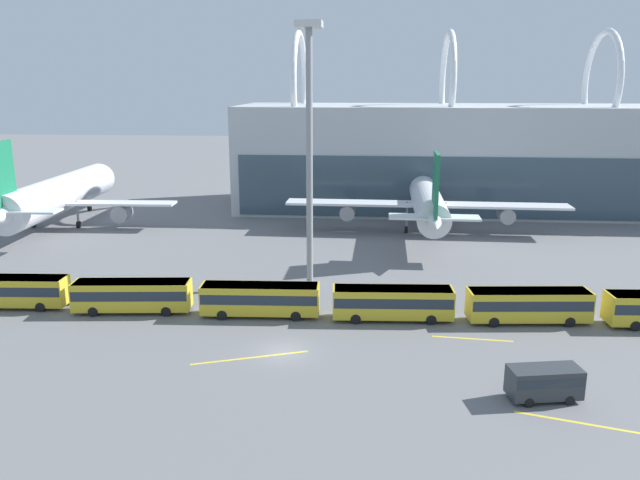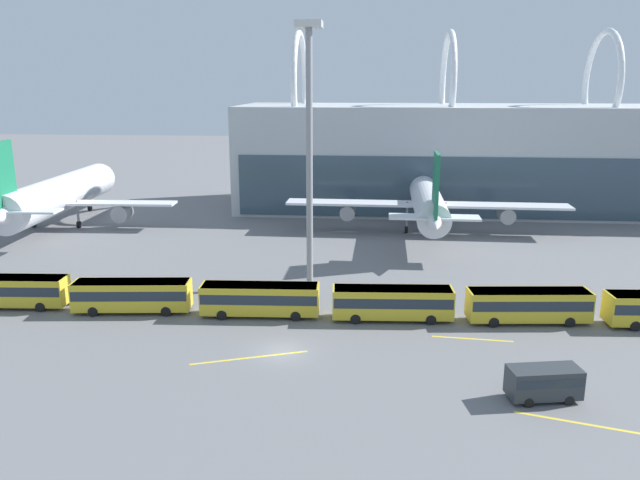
{
  "view_description": "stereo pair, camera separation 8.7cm",
  "coord_description": "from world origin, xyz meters",
  "px_view_note": "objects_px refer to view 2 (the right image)",
  "views": [
    {
      "loc": [
        7.45,
        -49.7,
        22.79
      ],
      "look_at": [
        1.26,
        24.0,
        4.0
      ],
      "focal_mm": 35.0,
      "sensor_mm": 36.0,
      "label": 1
    },
    {
      "loc": [
        7.54,
        -49.69,
        22.79
      ],
      "look_at": [
        1.26,
        24.0,
        4.0
      ],
      "focal_mm": 35.0,
      "sensor_mm": 36.0,
      "label": 2
    }
  ],
  "objects_px": {
    "shuttle_bus_3": "(392,301)",
    "shuttle_bus_4": "(528,304)",
    "airliner_at_gate_near": "(57,195)",
    "shuttle_bus_1": "(132,294)",
    "shuttle_bus_2": "(260,298)",
    "floodlight_mast": "(309,124)",
    "airliner_at_gate_far": "(426,199)",
    "service_van_foreground": "(544,381)",
    "shuttle_bus_0": "(10,290)"
  },
  "relations": [
    {
      "from": "shuttle_bus_0",
      "to": "floodlight_mast",
      "type": "distance_m",
      "value": 35.97
    },
    {
      "from": "shuttle_bus_2",
      "to": "floodlight_mast",
      "type": "relative_size",
      "value": 0.41
    },
    {
      "from": "airliner_at_gate_near",
      "to": "service_van_foreground",
      "type": "relative_size",
      "value": 7.3
    },
    {
      "from": "floodlight_mast",
      "to": "service_van_foreground",
      "type": "bearing_deg",
      "value": -52.61
    },
    {
      "from": "shuttle_bus_0",
      "to": "floodlight_mast",
      "type": "height_order",
      "value": "floodlight_mast"
    },
    {
      "from": "shuttle_bus_0",
      "to": "service_van_foreground",
      "type": "xyz_separation_m",
      "value": [
        50.11,
        -15.3,
        -0.45
      ]
    },
    {
      "from": "shuttle_bus_3",
      "to": "floodlight_mast",
      "type": "bearing_deg",
      "value": 126.92
    },
    {
      "from": "service_van_foreground",
      "to": "shuttle_bus_1",
      "type": "bearing_deg",
      "value": 147.19
    },
    {
      "from": "shuttle_bus_1",
      "to": "shuttle_bus_4",
      "type": "height_order",
      "value": "same"
    },
    {
      "from": "airliner_at_gate_far",
      "to": "shuttle_bus_4",
      "type": "height_order",
      "value": "airliner_at_gate_far"
    },
    {
      "from": "shuttle_bus_4",
      "to": "floodlight_mast",
      "type": "relative_size",
      "value": 0.41
    },
    {
      "from": "shuttle_bus_0",
      "to": "shuttle_bus_4",
      "type": "distance_m",
      "value": 52.59
    },
    {
      "from": "shuttle_bus_0",
      "to": "shuttle_bus_2",
      "type": "height_order",
      "value": "same"
    },
    {
      "from": "shuttle_bus_1",
      "to": "floodlight_mast",
      "type": "bearing_deg",
      "value": 27.54
    },
    {
      "from": "airliner_at_gate_near",
      "to": "floodlight_mast",
      "type": "distance_m",
      "value": 52.41
    },
    {
      "from": "service_van_foreground",
      "to": "shuttle_bus_3",
      "type": "bearing_deg",
      "value": 114.57
    },
    {
      "from": "shuttle_bus_1",
      "to": "service_van_foreground",
      "type": "height_order",
      "value": "shuttle_bus_1"
    },
    {
      "from": "airliner_at_gate_far",
      "to": "shuttle_bus_1",
      "type": "relative_size",
      "value": 3.61
    },
    {
      "from": "shuttle_bus_2",
      "to": "service_van_foreground",
      "type": "relative_size",
      "value": 2.13
    },
    {
      "from": "airliner_at_gate_far",
      "to": "shuttle_bus_4",
      "type": "xyz_separation_m",
      "value": [
        7.02,
        -37.01,
        -3.41
      ]
    },
    {
      "from": "shuttle_bus_0",
      "to": "service_van_foreground",
      "type": "distance_m",
      "value": 52.4
    },
    {
      "from": "shuttle_bus_0",
      "to": "shuttle_bus_1",
      "type": "distance_m",
      "value": 13.15
    },
    {
      "from": "service_van_foreground",
      "to": "floodlight_mast",
      "type": "bearing_deg",
      "value": 116.71
    },
    {
      "from": "shuttle_bus_2",
      "to": "shuttle_bus_4",
      "type": "xyz_separation_m",
      "value": [
        26.29,
        0.47,
        0.0
      ]
    },
    {
      "from": "shuttle_bus_0",
      "to": "shuttle_bus_2",
      "type": "distance_m",
      "value": 26.29
    },
    {
      "from": "shuttle_bus_2",
      "to": "service_van_foreground",
      "type": "distance_m",
      "value": 28.17
    },
    {
      "from": "airliner_at_gate_far",
      "to": "shuttle_bus_3",
      "type": "distance_m",
      "value": 38.06
    },
    {
      "from": "airliner_at_gate_near",
      "to": "shuttle_bus_1",
      "type": "xyz_separation_m",
      "value": [
        26.61,
        -36.94,
        -3.15
      ]
    },
    {
      "from": "airliner_at_gate_far",
      "to": "shuttle_bus_3",
      "type": "bearing_deg",
      "value": 171.69
    },
    {
      "from": "shuttle_bus_0",
      "to": "floodlight_mast",
      "type": "xyz_separation_m",
      "value": [
        30.17,
        10.8,
        16.35
      ]
    },
    {
      "from": "shuttle_bus_0",
      "to": "shuttle_bus_2",
      "type": "bearing_deg",
      "value": -4.04
    },
    {
      "from": "airliner_at_gate_near",
      "to": "airliner_at_gate_far",
      "type": "height_order",
      "value": "airliner_at_gate_near"
    },
    {
      "from": "shuttle_bus_1",
      "to": "shuttle_bus_2",
      "type": "height_order",
      "value": "same"
    },
    {
      "from": "airliner_at_gate_near",
      "to": "floodlight_mast",
      "type": "xyz_separation_m",
      "value": [
        43.63,
        -25.87,
        13.19
      ]
    },
    {
      "from": "shuttle_bus_0",
      "to": "floodlight_mast",
      "type": "bearing_deg",
      "value": 16.23
    },
    {
      "from": "shuttle_bus_4",
      "to": "shuttle_bus_1",
      "type": "bearing_deg",
      "value": 175.53
    },
    {
      "from": "shuttle_bus_3",
      "to": "shuttle_bus_4",
      "type": "height_order",
      "value": "same"
    },
    {
      "from": "shuttle_bus_1",
      "to": "shuttle_bus_2",
      "type": "distance_m",
      "value": 13.15
    },
    {
      "from": "airliner_at_gate_near",
      "to": "shuttle_bus_3",
      "type": "xyz_separation_m",
      "value": [
        52.9,
        -36.86,
        -3.15
      ]
    },
    {
      "from": "airliner_at_gate_far",
      "to": "floodlight_mast",
      "type": "bearing_deg",
      "value": 150.76
    },
    {
      "from": "airliner_at_gate_far",
      "to": "shuttle_bus_2",
      "type": "relative_size",
      "value": 3.64
    },
    {
      "from": "shuttle_bus_4",
      "to": "service_van_foreground",
      "type": "distance_m",
      "value": 15.71
    },
    {
      "from": "airliner_at_gate_near",
      "to": "floodlight_mast",
      "type": "height_order",
      "value": "floodlight_mast"
    },
    {
      "from": "service_van_foreground",
      "to": "floodlight_mast",
      "type": "relative_size",
      "value": 0.19
    },
    {
      "from": "airliner_at_gate_near",
      "to": "shuttle_bus_3",
      "type": "height_order",
      "value": "airliner_at_gate_near"
    },
    {
      "from": "shuttle_bus_3",
      "to": "shuttle_bus_4",
      "type": "distance_m",
      "value": 13.15
    },
    {
      "from": "airliner_at_gate_near",
      "to": "shuttle_bus_2",
      "type": "bearing_deg",
      "value": -135.36
    },
    {
      "from": "shuttle_bus_4",
      "to": "service_van_foreground",
      "type": "xyz_separation_m",
      "value": [
        -2.47,
        -15.5,
        -0.45
      ]
    },
    {
      "from": "shuttle_bus_1",
      "to": "shuttle_bus_2",
      "type": "relative_size",
      "value": 1.01
    },
    {
      "from": "airliner_at_gate_near",
      "to": "floodlight_mast",
      "type": "bearing_deg",
      "value": -123.13
    }
  ]
}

